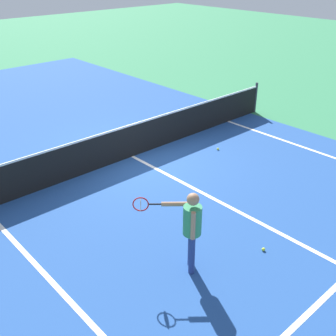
{
  "coord_description": "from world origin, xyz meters",
  "views": [
    {
      "loc": [
        -6.28,
        -8.44,
        5.01
      ],
      "look_at": [
        -1.04,
        -2.64,
        1.0
      ],
      "focal_mm": 44.29,
      "sensor_mm": 36.0,
      "label": 1
    }
  ],
  "objects_px": {
    "net": "(132,140)",
    "tennis_ball_mid_court": "(263,249)",
    "tennis_ball_near_net": "(218,149)",
    "player_near": "(190,224)"
  },
  "relations": [
    {
      "from": "net",
      "to": "tennis_ball_mid_court",
      "type": "bearing_deg",
      "value": -98.05
    },
    {
      "from": "tennis_ball_near_net",
      "to": "player_near",
      "type": "bearing_deg",
      "value": -143.94
    },
    {
      "from": "player_near",
      "to": "tennis_ball_near_net",
      "type": "height_order",
      "value": "player_near"
    },
    {
      "from": "player_near",
      "to": "tennis_ball_mid_court",
      "type": "relative_size",
      "value": 23.62
    },
    {
      "from": "net",
      "to": "player_near",
      "type": "relative_size",
      "value": 7.17
    },
    {
      "from": "net",
      "to": "tennis_ball_near_net",
      "type": "distance_m",
      "value": 2.53
    },
    {
      "from": "net",
      "to": "tennis_ball_mid_court",
      "type": "relative_size",
      "value": 169.27
    },
    {
      "from": "tennis_ball_near_net",
      "to": "net",
      "type": "bearing_deg",
      "value": 147.87
    },
    {
      "from": "net",
      "to": "player_near",
      "type": "xyz_separation_m",
      "value": [
        -2.1,
        -4.38,
        0.47
      ]
    },
    {
      "from": "net",
      "to": "tennis_ball_near_net",
      "type": "xyz_separation_m",
      "value": [
        2.11,
        -1.32,
        -0.46
      ]
    }
  ]
}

